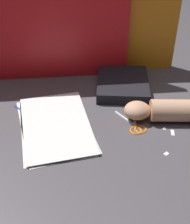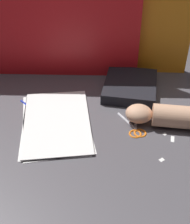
{
  "view_description": "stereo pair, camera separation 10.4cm",
  "coord_description": "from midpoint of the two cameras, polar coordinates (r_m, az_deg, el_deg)",
  "views": [
    {
      "loc": [
        -0.13,
        -0.84,
        0.69
      ],
      "look_at": [
        0.04,
        -0.03,
        0.06
      ],
      "focal_mm": 50.0,
      "sensor_mm": 36.0,
      "label": 1
    },
    {
      "loc": [
        -0.03,
        -0.86,
        0.69
      ],
      "look_at": [
        0.04,
        -0.03,
        0.06
      ],
      "focal_mm": 50.0,
      "sensor_mm": 36.0,
      "label": 2
    }
  ],
  "objects": [
    {
      "name": "paper_stack",
      "position": [
        1.09,
        -4.44,
        -1.97
      ],
      "size": [
        0.26,
        0.38,
        0.01
      ],
      "color": "white",
      "rests_on": "ground_plane"
    },
    {
      "name": "paper_scrap_mid",
      "position": [
        1.08,
        15.38,
        -4.03
      ],
      "size": [
        0.02,
        0.02,
        0.0
      ],
      "color": "white",
      "rests_on": "ground_plane"
    },
    {
      "name": "backdrop_panel_left",
      "position": [
        1.29,
        -9.44,
        16.55
      ],
      "size": [
        0.87,
        0.12,
        0.5
      ],
      "color": "red",
      "rests_on": "ground_plane"
    },
    {
      "name": "ground_plane",
      "position": [
        1.1,
        0.43,
        -1.84
      ],
      "size": [
        6.0,
        6.0,
        0.0
      ],
      "primitive_type": "plane",
      "color": "#4C494F"
    },
    {
      "name": "pen",
      "position": [
        1.17,
        -9.12,
        0.64
      ],
      "size": [
        0.09,
        0.12,
        0.01
      ],
      "color": "#2333B2",
      "rests_on": "ground_plane"
    },
    {
      "name": "scissors",
      "position": [
        1.08,
        10.13,
        -2.91
      ],
      "size": [
        0.09,
        0.15,
        0.01
      ],
      "color": "silver",
      "rests_on": "ground_plane"
    },
    {
      "name": "paper_scrap_near",
      "position": [
        0.99,
        15.11,
        -8.57
      ],
      "size": [
        0.02,
        0.02,
        0.0
      ],
      "color": "white",
      "rests_on": "ground_plane"
    },
    {
      "name": "backdrop_panel_center",
      "position": [
        1.33,
        6.53,
        15.07
      ],
      "size": [
        0.6,
        0.1,
        0.4
      ],
      "color": "orange",
      "rests_on": "ground_plane"
    },
    {
      "name": "hand_forearm",
      "position": [
        1.11,
        17.55,
        -0.95
      ],
      "size": [
        0.35,
        0.15,
        0.08
      ],
      "color": "tan",
      "rests_on": "ground_plane"
    },
    {
      "name": "book_closed",
      "position": [
        1.26,
        8.83,
        4.61
      ],
      "size": [
        0.26,
        0.28,
        0.04
      ],
      "color": "black",
      "rests_on": "ground_plane"
    },
    {
      "name": "paper_scrap_far",
      "position": [
        1.07,
        16.75,
        -4.87
      ],
      "size": [
        0.02,
        0.03,
        0.0
      ],
      "color": "white",
      "rests_on": "ground_plane"
    }
  ]
}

